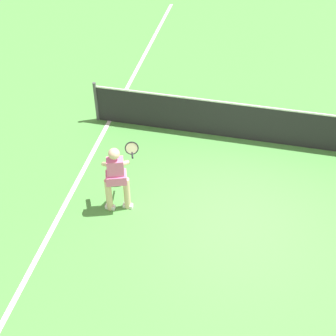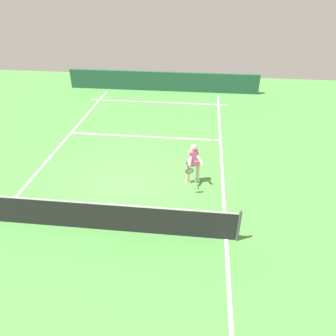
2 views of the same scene
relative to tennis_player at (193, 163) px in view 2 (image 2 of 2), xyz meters
name	(u,v)px [view 2 (image 2 of 2)]	position (x,y,z in m)	size (l,w,h in m)	color
ground_plane	(126,182)	(2.43, 0.23, -0.85)	(28.37, 28.37, 0.00)	#4C9342
court_back_wall	(163,81)	(2.43, -10.38, -0.25)	(12.08, 0.24, 1.20)	#23513D
baseline_marking	(158,102)	(2.43, -8.18, -0.84)	(8.08, 0.10, 0.01)	white
service_line_marking	(144,136)	(2.43, -3.56, -0.84)	(7.08, 0.10, 0.01)	white
sideline_left_marking	(223,188)	(-1.11, 0.23, -0.84)	(0.10, 19.82, 0.01)	white
sideline_right_marking	(34,176)	(5.97, 0.23, -0.84)	(0.10, 19.82, 0.01)	white
court_net	(105,217)	(2.43, 2.80, -0.35)	(7.76, 0.08, 1.07)	#4C4C51
tennis_player	(193,163)	(0.00, 0.00, 0.00)	(0.66, 1.09, 1.55)	beige
tennis_ball_near	(122,104)	(4.45, -7.52, -0.81)	(0.07, 0.07, 0.07)	#D1E533
tennis_ball_mid	(218,122)	(-1.06, -5.55, -0.81)	(0.07, 0.07, 0.07)	#D1E533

